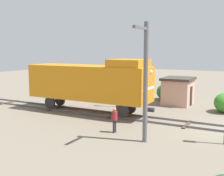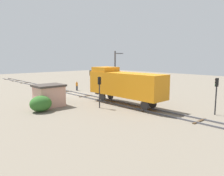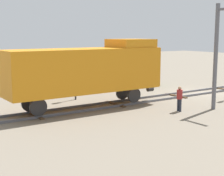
{
  "view_description": "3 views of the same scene",
  "coord_description": "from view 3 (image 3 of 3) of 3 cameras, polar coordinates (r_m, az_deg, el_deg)",
  "views": [
    {
      "loc": [
        -20.4,
        -1.52,
        5.55
      ],
      "look_at": [
        0.43,
        9.61,
        2.29
      ],
      "focal_mm": 45.0,
      "sensor_mm": 36.0,
      "label": 1
    },
    {
      "loc": [
        19.72,
        30.82,
        6.03
      ],
      "look_at": [
        0.27,
        9.51,
        2.01
      ],
      "focal_mm": 35.0,
      "sensor_mm": 36.0,
      "label": 2
    },
    {
      "loc": [
        -20.19,
        23.29,
        5.14
      ],
      "look_at": [
        -0.03,
        9.55,
        1.28
      ],
      "focal_mm": 55.0,
      "sensor_mm": 36.0,
      "label": 3
    }
  ],
  "objects": [
    {
      "name": "ground_plane",
      "position": [
        31.25,
        14.59,
        -0.76
      ],
      "size": [
        110.93,
        110.93,
        0.0
      ],
      "primitive_type": "plane",
      "color": "#756B5B"
    },
    {
      "name": "railway_track",
      "position": [
        31.24,
        14.6,
        -0.63
      ],
      "size": [
        2.4,
        73.95,
        0.16
      ],
      "color": "#595960",
      "rests_on": "ground"
    },
    {
      "name": "locomotive",
      "position": [
        23.48,
        -4.06,
        3.19
      ],
      "size": [
        2.9,
        11.6,
        4.6
      ],
      "color": "orange",
      "rests_on": "railway_track"
    },
    {
      "name": "traffic_signal_mid",
      "position": [
        26.86,
        -6.14,
        3.59
      ],
      "size": [
        0.32,
        0.34,
        3.76
      ],
      "color": "#262628",
      "rests_on": "ground"
    },
    {
      "name": "worker_by_signal",
      "position": [
        23.23,
        11.16,
        -1.45
      ],
      "size": [
        0.38,
        0.38,
        1.7
      ],
      "rotation": [
        0.0,
        0.0,
        1.33
      ],
      "color": "#262B38",
      "rests_on": "ground"
    },
    {
      "name": "catenary_mast",
      "position": [
        24.18,
        17.0,
        5.44
      ],
      "size": [
        1.94,
        0.28,
        7.13
      ],
      "color": "#595960",
      "rests_on": "ground"
    },
    {
      "name": "relay_hut",
      "position": [
        32.96,
        -2.0,
        2.46
      ],
      "size": [
        3.5,
        2.9,
        2.74
      ],
      "color": "#D19E8C",
      "rests_on": "ground"
    },
    {
      "name": "bush_near",
      "position": [
        33.77,
        -6.4,
        1.73
      ],
      "size": [
        2.48,
        2.03,
        1.81
      ],
      "primitive_type": "ellipsoid",
      "color": "#2F6326",
      "rests_on": "ground"
    },
    {
      "name": "bush_far",
      "position": [
        34.46,
        6.1,
        1.83
      ],
      "size": [
        2.39,
        1.95,
        1.74
      ],
      "primitive_type": "ellipsoid",
      "color": "#348326",
      "rests_on": "ground"
    }
  ]
}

